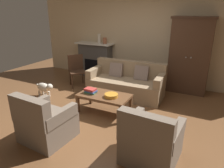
{
  "coord_description": "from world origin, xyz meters",
  "views": [
    {
      "loc": [
        1.96,
        -3.43,
        2.11
      ],
      "look_at": [
        0.01,
        0.44,
        0.55
      ],
      "focal_mm": 32.85,
      "sensor_mm": 36.0,
      "label": 1
    }
  ],
  "objects_px": {
    "coffee_table": "(104,97)",
    "armchair_near_left": "(45,123)",
    "book_stack": "(91,91)",
    "dog": "(44,88)",
    "fireplace": "(95,59)",
    "mantel_vase_cream": "(99,39)",
    "mantel_vase_terracotta": "(105,41)",
    "armoire": "(190,56)",
    "fruit_bowl": "(111,96)",
    "couch": "(126,83)",
    "armchair_near_right": "(151,142)",
    "side_chair_wooden": "(77,68)"
  },
  "relations": [
    {
      "from": "side_chair_wooden",
      "to": "dog",
      "type": "distance_m",
      "value": 1.15
    },
    {
      "from": "book_stack",
      "to": "mantel_vase_cream",
      "type": "xyz_separation_m",
      "value": [
        -1.06,
        2.24,
        0.79
      ]
    },
    {
      "from": "coffee_table",
      "to": "armchair_near_left",
      "type": "distance_m",
      "value": 1.39
    },
    {
      "from": "coffee_table",
      "to": "mantel_vase_terracotta",
      "type": "relative_size",
      "value": 5.84
    },
    {
      "from": "couch",
      "to": "coffee_table",
      "type": "height_order",
      "value": "couch"
    },
    {
      "from": "fireplace",
      "to": "mantel_vase_terracotta",
      "type": "relative_size",
      "value": 6.69
    },
    {
      "from": "fireplace",
      "to": "book_stack",
      "type": "distance_m",
      "value": 2.58
    },
    {
      "from": "mantel_vase_terracotta",
      "to": "mantel_vase_cream",
      "type": "bearing_deg",
      "value": 180.0
    },
    {
      "from": "mantel_vase_terracotta",
      "to": "side_chair_wooden",
      "type": "height_order",
      "value": "mantel_vase_terracotta"
    },
    {
      "from": "armchair_near_left",
      "to": "armchair_near_right",
      "type": "height_order",
      "value": "same"
    },
    {
      "from": "book_stack",
      "to": "side_chair_wooden",
      "type": "distance_m",
      "value": 1.76
    },
    {
      "from": "fireplace",
      "to": "armchair_near_left",
      "type": "xyz_separation_m",
      "value": [
        1.14,
        -3.53,
        -0.25
      ]
    },
    {
      "from": "couch",
      "to": "side_chair_wooden",
      "type": "xyz_separation_m",
      "value": [
        -1.6,
        0.05,
        0.19
      ]
    },
    {
      "from": "couch",
      "to": "armchair_near_left",
      "type": "bearing_deg",
      "value": -100.31
    },
    {
      "from": "book_stack",
      "to": "dog",
      "type": "height_order",
      "value": "book_stack"
    },
    {
      "from": "mantel_vase_cream",
      "to": "armchair_near_left",
      "type": "bearing_deg",
      "value": -74.74
    },
    {
      "from": "armoire",
      "to": "coffee_table",
      "type": "relative_size",
      "value": 1.8
    },
    {
      "from": "fruit_bowl",
      "to": "armchair_near_left",
      "type": "height_order",
      "value": "armchair_near_left"
    },
    {
      "from": "fireplace",
      "to": "dog",
      "type": "bearing_deg",
      "value": -96.63
    },
    {
      "from": "armoire",
      "to": "mantel_vase_cream",
      "type": "height_order",
      "value": "armoire"
    },
    {
      "from": "side_chair_wooden",
      "to": "book_stack",
      "type": "bearing_deg",
      "value": -44.26
    },
    {
      "from": "mantel_vase_cream",
      "to": "side_chair_wooden",
      "type": "relative_size",
      "value": 0.32
    },
    {
      "from": "fruit_bowl",
      "to": "armchair_near_left",
      "type": "xyz_separation_m",
      "value": [
        -0.6,
        -1.28,
        -0.14
      ]
    },
    {
      "from": "fruit_bowl",
      "to": "dog",
      "type": "distance_m",
      "value": 2.01
    },
    {
      "from": "armchair_near_right",
      "to": "side_chair_wooden",
      "type": "relative_size",
      "value": 0.98
    },
    {
      "from": "dog",
      "to": "mantel_vase_terracotta",
      "type": "bearing_deg",
      "value": 73.45
    },
    {
      "from": "fireplace",
      "to": "book_stack",
      "type": "xyz_separation_m",
      "value": [
        1.24,
        -2.26,
        -0.1
      ]
    },
    {
      "from": "coffee_table",
      "to": "mantel_vase_cream",
      "type": "relative_size",
      "value": 3.76
    },
    {
      "from": "armchair_near_left",
      "to": "dog",
      "type": "distance_m",
      "value": 1.98
    },
    {
      "from": "book_stack",
      "to": "mantel_vase_cream",
      "type": "bearing_deg",
      "value": 115.34
    },
    {
      "from": "fireplace",
      "to": "armchair_near_right",
      "type": "relative_size",
      "value": 1.43
    },
    {
      "from": "couch",
      "to": "fireplace",
      "type": "bearing_deg",
      "value": 145.79
    },
    {
      "from": "couch",
      "to": "armchair_near_right",
      "type": "relative_size",
      "value": 2.21
    },
    {
      "from": "coffee_table",
      "to": "armchair_near_left",
      "type": "relative_size",
      "value": 1.25
    },
    {
      "from": "couch",
      "to": "armchair_near_left",
      "type": "xyz_separation_m",
      "value": [
        -0.45,
        -2.46,
        -0.0
      ]
    },
    {
      "from": "mantel_vase_cream",
      "to": "side_chair_wooden",
      "type": "bearing_deg",
      "value": -101.07
    },
    {
      "from": "coffee_table",
      "to": "mantel_vase_terracotta",
      "type": "distance_m",
      "value": 2.63
    },
    {
      "from": "armoire",
      "to": "fruit_bowl",
      "type": "xyz_separation_m",
      "value": [
        -1.21,
        -2.18,
        -0.54
      ]
    },
    {
      "from": "armoire",
      "to": "mantel_vase_terracotta",
      "type": "distance_m",
      "value": 2.58
    },
    {
      "from": "book_stack",
      "to": "armchair_near_left",
      "type": "height_order",
      "value": "armchair_near_left"
    },
    {
      "from": "armchair_near_left",
      "to": "side_chair_wooden",
      "type": "bearing_deg",
      "value": 114.83
    },
    {
      "from": "armoire",
      "to": "couch",
      "type": "relative_size",
      "value": 1.02
    },
    {
      "from": "book_stack",
      "to": "dog",
      "type": "bearing_deg",
      "value": 174.98
    },
    {
      "from": "fireplace",
      "to": "mantel_vase_cream",
      "type": "relative_size",
      "value": 4.31
    },
    {
      "from": "fireplace",
      "to": "armchair_near_left",
      "type": "relative_size",
      "value": 1.43
    },
    {
      "from": "mantel_vase_cream",
      "to": "mantel_vase_terracotta",
      "type": "xyz_separation_m",
      "value": [
        0.2,
        0.0,
        -0.05
      ]
    },
    {
      "from": "side_chair_wooden",
      "to": "couch",
      "type": "bearing_deg",
      "value": -1.65
    },
    {
      "from": "coffee_table",
      "to": "dog",
      "type": "relative_size",
      "value": 1.92
    },
    {
      "from": "mantel_vase_terracotta",
      "to": "armchair_near_right",
      "type": "height_order",
      "value": "mantel_vase_terracotta"
    },
    {
      "from": "armchair_near_left",
      "to": "book_stack",
      "type": "bearing_deg",
      "value": 85.4
    }
  ]
}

